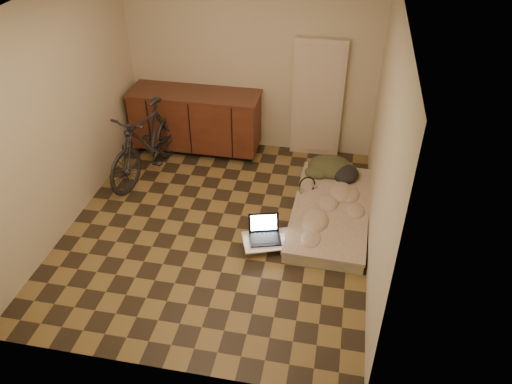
% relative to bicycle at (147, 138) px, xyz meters
% --- Properties ---
extents(room_shell, '(3.50, 4.00, 2.60)m').
position_rel_bicycle_xyz_m(room_shell, '(1.20, -0.95, 0.75)').
color(room_shell, olive).
rests_on(room_shell, ground).
extents(cabinets, '(1.84, 0.62, 0.91)m').
position_rel_bicycle_xyz_m(cabinets, '(0.45, 0.75, -0.09)').
color(cabinets, black).
rests_on(cabinets, ground).
extents(appliance_panel, '(0.70, 0.10, 1.70)m').
position_rel_bicycle_xyz_m(appliance_panel, '(2.15, 0.99, 0.30)').
color(appliance_panel, beige).
rests_on(appliance_panel, ground).
extents(bicycle, '(0.89, 1.78, 1.10)m').
position_rel_bicycle_xyz_m(bicycle, '(0.00, 0.00, 0.00)').
color(bicycle, black).
rests_on(bicycle, ground).
extents(futon, '(0.95, 1.90, 0.16)m').
position_rel_bicycle_xyz_m(futon, '(2.50, -0.52, -0.47)').
color(futon, '#B3AC8F').
rests_on(futon, ground).
extents(clothing_pile, '(0.64, 0.54, 0.25)m').
position_rel_bicycle_xyz_m(clothing_pile, '(2.48, 0.26, -0.27)').
color(clothing_pile, '#3C4125').
rests_on(clothing_pile, futon).
extents(headphones, '(0.33, 0.32, 0.16)m').
position_rel_bicycle_xyz_m(headphones, '(2.17, -0.23, -0.31)').
color(headphones, black).
rests_on(headphones, futon).
extents(lap_desk, '(0.67, 0.54, 0.10)m').
position_rel_bicycle_xyz_m(lap_desk, '(1.85, -1.19, -0.47)').
color(lap_desk, brown).
rests_on(lap_desk, ground).
extents(laptop, '(0.42, 0.40, 0.24)m').
position_rel_bicycle_xyz_m(laptop, '(1.79, -1.15, -0.41)').
color(laptop, black).
rests_on(laptop, lap_desk).
extents(mouse, '(0.11, 0.13, 0.04)m').
position_rel_bicycle_xyz_m(mouse, '(2.06, -1.18, -0.44)').
color(mouse, white).
rests_on(mouse, lap_desk).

